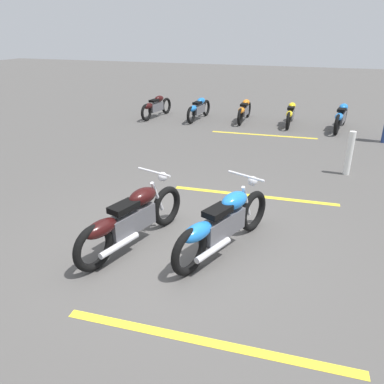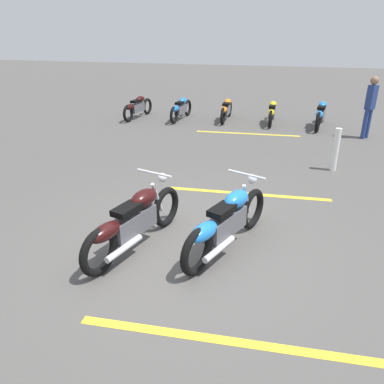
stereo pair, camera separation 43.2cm
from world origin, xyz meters
TOP-DOWN VIEW (x-y plane):
  - ground_plane at (0.00, 0.00)m, footprint 60.00×60.00m
  - motorcycle_bright_foreground at (0.07, -0.64)m, footprint 2.12×0.94m
  - motorcycle_dark_foreground at (-0.24, 0.67)m, footprint 2.17×0.80m
  - motorcycle_row_far_left at (8.23, -2.38)m, footprint 2.12×0.47m
  - motorcycle_row_left at (8.36, -0.80)m, footprint 1.92×0.24m
  - motorcycle_row_center at (8.42, 0.79)m, footprint 1.93×0.24m
  - motorcycle_row_right at (8.14, 2.38)m, footprint 1.97×0.34m
  - motorcycle_row_far_right at (8.00, 3.97)m, footprint 1.99×0.40m
  - bollard_post at (4.05, -2.47)m, footprint 0.14×0.14m
  - parking_stripe_near at (-1.69, -0.93)m, footprint 0.32×3.20m
  - parking_stripe_mid at (2.19, -0.73)m, footprint 0.32×3.20m
  - parking_stripe_far at (6.82, -0.17)m, footprint 0.32×3.20m

SIDE VIEW (x-z plane):
  - ground_plane at x=0.00m, z-range 0.00..0.00m
  - parking_stripe_near at x=-1.69m, z-range 0.00..0.01m
  - parking_stripe_mid at x=2.19m, z-range 0.00..0.01m
  - parking_stripe_far at x=6.82m, z-range 0.00..0.01m
  - motorcycle_row_left at x=8.36m, z-range 0.03..0.76m
  - motorcycle_row_center at x=8.42m, z-range 0.03..0.76m
  - motorcycle_row_right at x=8.14m, z-range 0.03..0.77m
  - motorcycle_row_far_right at x=8.00m, z-range 0.03..0.79m
  - motorcycle_row_far_left at x=8.23m, z-range 0.04..0.84m
  - motorcycle_bright_foreground at x=0.07m, z-range -0.06..0.98m
  - motorcycle_dark_foreground at x=-0.24m, z-range -0.06..0.98m
  - bollard_post at x=4.05m, z-range 0.00..0.99m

